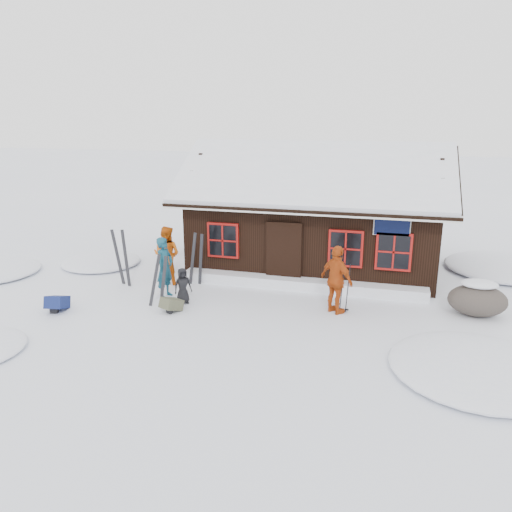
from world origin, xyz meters
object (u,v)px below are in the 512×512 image
object	(u,v)px
ski_pair_left	(159,281)
ski_poles	(345,289)
skier_orange_right	(337,280)
skier_orange_left	(167,255)
skier_teal	(165,267)
backpack_blue	(58,305)
skier_crouched	(183,286)
backpack_olive	(172,306)
boulder	(478,299)

from	to	relation	value
ski_pair_left	ski_poles	xyz separation A→B (m)	(5.09, 0.89, -0.06)
skier_orange_right	skier_orange_left	bearing A→B (deg)	26.45
skier_teal	ski_pair_left	distance (m)	0.76
skier_orange_left	backpack_blue	bearing A→B (deg)	60.42
skier_teal	skier_crouched	bearing A→B (deg)	-109.99
skier_teal	backpack_olive	world-z (taller)	skier_teal
ski_poles	backpack_olive	size ratio (longest dim) A/B	2.65
skier_orange_left	skier_crouched	bearing A→B (deg)	129.95
skier_teal	backpack_olive	xyz separation A→B (m)	(0.66, -1.05, -0.76)
ski_pair_left	ski_poles	world-z (taller)	ski_pair_left
skier_teal	skier_crouched	distance (m)	0.89
ski_poles	backpack_blue	xyz separation A→B (m)	(-7.64, -2.00, -0.51)
skier_orange_left	ski_poles	distance (m)	5.85
skier_teal	ski_pair_left	xyz separation A→B (m)	(0.15, -0.72, -0.17)
skier_orange_left	ski_pair_left	size ratio (longest dim) A/B	1.19
ski_pair_left	backpack_blue	size ratio (longest dim) A/B	2.51
backpack_olive	ski_pair_left	bearing A→B (deg)	172.17
skier_orange_right	backpack_blue	distance (m)	7.70
ski_poles	ski_pair_left	bearing A→B (deg)	-170.09
boulder	ski_poles	bearing A→B (deg)	-167.91
boulder	skier_orange_right	bearing A→B (deg)	-167.10
skier_teal	backpack_olive	distance (m)	1.45
skier_orange_left	ski_pair_left	bearing A→B (deg)	111.12
skier_orange_right	backpack_blue	bearing A→B (deg)	52.55
skier_teal	ski_poles	world-z (taller)	skier_teal
ski_pair_left	skier_orange_right	bearing A→B (deg)	6.79
skier_orange_right	ski_pair_left	xyz separation A→B (m)	(-4.87, -0.79, -0.20)
skier_crouched	backpack_blue	bearing A→B (deg)	163.20
skier_teal	boulder	size ratio (longest dim) A/B	1.19
skier_orange_right	ski_poles	world-z (taller)	skier_orange_right
backpack_olive	skier_crouched	bearing A→B (deg)	110.34
skier_teal	ski_poles	distance (m)	5.25
skier_orange_right	boulder	distance (m)	3.82
skier_crouched	ski_poles	distance (m)	4.56
skier_orange_left	backpack_olive	xyz separation A→B (m)	(1.16, -2.26, -0.78)
skier_crouched	backpack_blue	distance (m)	3.46
skier_orange_left	ski_pair_left	xyz separation A→B (m)	(0.66, -1.93, -0.19)
ski_poles	backpack_olive	world-z (taller)	ski_poles
skier_orange_left	backpack_blue	xyz separation A→B (m)	(-1.89, -3.05, -0.76)
skier_orange_right	skier_crouched	size ratio (longest dim) A/B	1.80
skier_orange_left	ski_pair_left	world-z (taller)	skier_orange_left
ski_poles	skier_teal	bearing A→B (deg)	-178.20
boulder	skier_orange_left	bearing A→B (deg)	178.13
skier_crouched	ski_poles	bearing A→B (deg)	-35.48
ski_poles	skier_crouched	bearing A→B (deg)	-173.34
ski_poles	backpack_olive	bearing A→B (deg)	-165.21
skier_orange_right	backpack_olive	distance (m)	4.57
backpack_blue	skier_orange_left	bearing A→B (deg)	47.14
skier_orange_left	backpack_olive	bearing A→B (deg)	119.51
ski_poles	skier_orange_right	bearing A→B (deg)	-155.24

